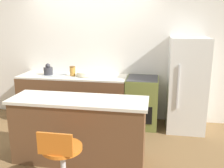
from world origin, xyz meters
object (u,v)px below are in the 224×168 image
(oven_range, at_px, (142,102))
(mixing_bowl, at_px, (84,74))
(refrigerator, at_px, (187,85))
(stool_chair, at_px, (62,161))
(kettle, at_px, (48,70))

(oven_range, distance_m, mixing_bowl, 1.20)
(oven_range, height_order, mixing_bowl, mixing_bowl)
(refrigerator, height_order, stool_chair, refrigerator)
(refrigerator, xyz_separation_m, kettle, (-2.59, -0.01, 0.18))
(oven_range, relative_size, mixing_bowl, 3.15)
(kettle, xyz_separation_m, mixing_bowl, (0.72, 0.00, -0.05))
(stool_chair, height_order, kettle, kettle)
(refrigerator, xyz_separation_m, mixing_bowl, (-1.87, -0.01, 0.13))
(oven_range, bearing_deg, mixing_bowl, -178.68)
(oven_range, height_order, refrigerator, refrigerator)
(kettle, bearing_deg, refrigerator, 0.15)
(kettle, height_order, mixing_bowl, kettle)
(refrigerator, xyz_separation_m, stool_chair, (-1.54, -2.10, -0.42))
(oven_range, relative_size, stool_chair, 1.11)
(kettle, relative_size, mixing_bowl, 0.75)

